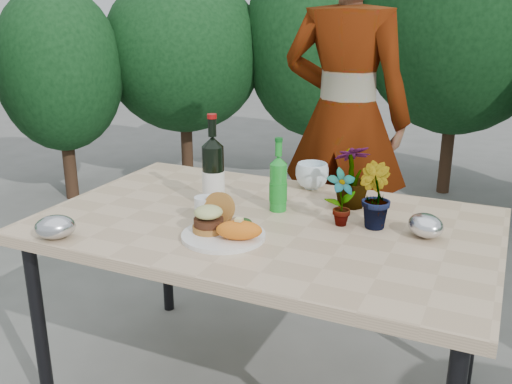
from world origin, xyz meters
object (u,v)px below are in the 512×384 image
at_px(person, 345,118).
at_px(wine_bottle, 213,173).
at_px(patio_table, 265,235).
at_px(dinner_plate, 224,236).

bearing_deg(person, wine_bottle, 79.23).
relative_size(wine_bottle, person, 0.19).
bearing_deg(person, patio_table, 92.28).
bearing_deg(patio_table, wine_bottle, 166.83).
bearing_deg(wine_bottle, person, 84.20).
height_order(dinner_plate, person, person).
distance_m(wine_bottle, person, 1.06).
bearing_deg(patio_table, person, 91.54).
relative_size(patio_table, person, 0.86).
bearing_deg(patio_table, dinner_plate, -106.19).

